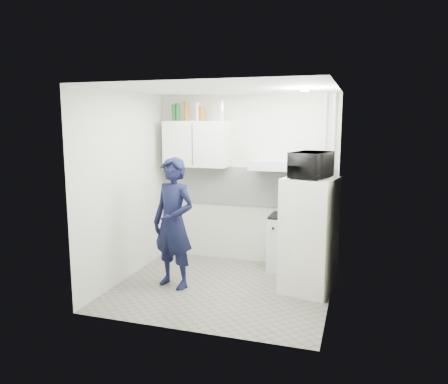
% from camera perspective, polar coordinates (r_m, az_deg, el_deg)
% --- Properties ---
extents(floor, '(2.80, 2.80, 0.00)m').
position_cam_1_polar(floor, '(5.95, -0.34, -12.44)').
color(floor, '#515148').
rests_on(floor, ground).
extents(ceiling, '(2.80, 2.80, 0.00)m').
position_cam_1_polar(ceiling, '(5.54, -0.37, 13.38)').
color(ceiling, white).
rests_on(ceiling, wall_back).
extents(wall_back, '(2.80, 0.00, 2.80)m').
position_cam_1_polar(wall_back, '(6.79, 2.89, 1.63)').
color(wall_back, beige).
rests_on(wall_back, floor).
extents(wall_left, '(0.00, 2.60, 2.60)m').
position_cam_1_polar(wall_left, '(6.17, -12.82, 0.64)').
color(wall_left, beige).
rests_on(wall_left, floor).
extents(wall_right, '(0.00, 2.60, 2.60)m').
position_cam_1_polar(wall_right, '(5.35, 14.08, -0.73)').
color(wall_right, beige).
rests_on(wall_right, floor).
extents(person, '(0.72, 0.57, 1.74)m').
position_cam_1_polar(person, '(5.81, -6.61, -4.05)').
color(person, black).
rests_on(person, floor).
extents(stove, '(0.50, 0.50, 0.80)m').
position_cam_1_polar(stove, '(6.59, 8.10, -6.67)').
color(stove, silver).
rests_on(stove, floor).
extents(fridge, '(0.73, 0.73, 1.49)m').
position_cam_1_polar(fridge, '(5.75, 11.03, -5.58)').
color(fridge, white).
rests_on(fridge, floor).
extents(stove_top, '(0.48, 0.48, 0.03)m').
position_cam_1_polar(stove_top, '(6.49, 8.19, -3.14)').
color(stove_top, black).
rests_on(stove_top, stove).
extents(saucepan, '(0.20, 0.20, 0.11)m').
position_cam_1_polar(saucepan, '(6.52, 9.14, -2.47)').
color(saucepan, silver).
rests_on(saucepan, stove_top).
extents(microwave, '(0.67, 0.54, 0.33)m').
position_cam_1_polar(microwave, '(5.58, 11.32, 3.49)').
color(microwave, black).
rests_on(microwave, fridge).
extents(bottle_a, '(0.06, 0.06, 0.26)m').
position_cam_1_polar(bottle_a, '(6.94, -6.56, 10.26)').
color(bottle_a, '#144C1E').
rests_on(bottle_a, upper_cabinet).
extents(bottle_b, '(0.07, 0.07, 0.27)m').
position_cam_1_polar(bottle_b, '(6.91, -6.08, 10.33)').
color(bottle_b, '#144C1E').
rests_on(bottle_b, upper_cabinet).
extents(bottle_c, '(0.07, 0.07, 0.30)m').
position_cam_1_polar(bottle_c, '(6.85, -4.94, 10.47)').
color(bottle_c, brown).
rests_on(bottle_c, upper_cabinet).
extents(bottle_d, '(0.06, 0.06, 0.27)m').
position_cam_1_polar(bottle_d, '(6.79, -3.48, 10.40)').
color(bottle_d, '#B2B7BC').
rests_on(bottle_d, upper_cabinet).
extents(canister_a, '(0.09, 0.09, 0.21)m').
position_cam_1_polar(canister_a, '(6.76, -2.88, 10.16)').
color(canister_a, brown).
rests_on(canister_a, upper_cabinet).
extents(bottle_e, '(0.08, 0.08, 0.30)m').
position_cam_1_polar(bottle_e, '(6.66, -0.31, 10.56)').
color(bottle_e, '#B2B7BC').
rests_on(bottle_e, upper_cabinet).
extents(upper_cabinet, '(1.00, 0.35, 0.70)m').
position_cam_1_polar(upper_cabinet, '(6.80, -3.61, 6.29)').
color(upper_cabinet, white).
rests_on(upper_cabinet, wall_back).
extents(range_hood, '(0.60, 0.50, 0.14)m').
position_cam_1_polar(range_hood, '(6.42, 6.24, 3.56)').
color(range_hood, silver).
rests_on(range_hood, wall_back).
extents(backsplash, '(2.74, 0.03, 0.60)m').
position_cam_1_polar(backsplash, '(6.79, 2.85, 0.78)').
color(backsplash, white).
rests_on(backsplash, wall_back).
extents(pipe_a, '(0.05, 0.05, 2.60)m').
position_cam_1_polar(pipe_a, '(6.51, 13.85, 1.03)').
color(pipe_a, silver).
rests_on(pipe_a, floor).
extents(pipe_b, '(0.04, 0.04, 2.60)m').
position_cam_1_polar(pipe_b, '(6.52, 12.80, 1.08)').
color(pipe_b, silver).
rests_on(pipe_b, floor).
extents(ceiling_spot_fixture, '(0.10, 0.10, 0.02)m').
position_cam_1_polar(ceiling_spot_fixture, '(5.52, 10.49, 12.94)').
color(ceiling_spot_fixture, white).
rests_on(ceiling_spot_fixture, ceiling).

